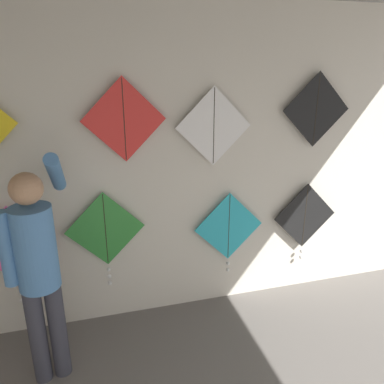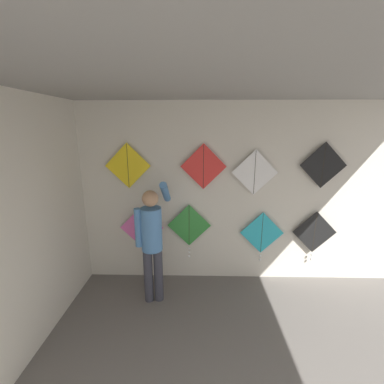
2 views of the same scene
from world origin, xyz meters
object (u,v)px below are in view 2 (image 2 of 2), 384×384
(kite_1, at_px, (189,227))
(kite_5, at_px, (203,167))
(kite_4, at_px, (128,166))
(kite_7, at_px, (323,165))
(kite_2, at_px, (262,234))
(kite_6, at_px, (255,172))
(kite_0, at_px, (142,230))
(shopkeeper, at_px, (152,237))
(kite_3, at_px, (314,233))

(kite_1, distance_m, kite_5, 0.99)
(kite_4, height_order, kite_7, kite_7)
(kite_2, distance_m, kite_4, 2.32)
(kite_5, bearing_deg, kite_4, 180.00)
(kite_6, bearing_deg, kite_0, -179.98)
(kite_1, height_order, kite_4, kite_4)
(shopkeeper, relative_size, kite_6, 2.55)
(kite_1, relative_size, kite_6, 1.30)
(kite_1, height_order, kite_5, kite_5)
(shopkeeper, height_order, kite_6, kite_6)
(kite_2, height_order, kite_7, kite_7)
(kite_5, distance_m, kite_6, 0.76)
(kite_2, bearing_deg, kite_3, 0.00)
(kite_1, relative_size, kite_3, 1.09)
(kite_6, bearing_deg, kite_2, -0.16)
(kite_0, height_order, kite_5, kite_5)
(kite_1, relative_size, kite_2, 1.09)
(kite_1, bearing_deg, kite_2, 0.01)
(kite_1, xyz_separation_m, kite_6, (0.97, 0.00, 0.88))
(kite_2, xyz_separation_m, kite_4, (-2.05, 0.00, 1.07))
(shopkeeper, distance_m, kite_2, 1.73)
(kite_7, bearing_deg, kite_4, 180.00)
(kite_7, bearing_deg, kite_2, -179.97)
(shopkeeper, height_order, kite_5, kite_5)
(kite_1, distance_m, kite_2, 1.15)
(kite_1, bearing_deg, kite_7, 0.02)
(kite_0, height_order, kite_2, kite_0)
(kite_2, xyz_separation_m, kite_6, (-0.17, 0.00, 0.98))
(kite_0, relative_size, kite_7, 1.30)
(kite_2, relative_size, kite_6, 1.20)
(kite_0, bearing_deg, kite_4, 179.76)
(kite_1, relative_size, kite_7, 1.30)
(kite_5, height_order, kite_6, kite_5)
(kite_3, distance_m, kite_4, 3.06)
(kite_2, bearing_deg, shopkeeper, -161.52)
(kite_2, height_order, kite_6, kite_6)
(kite_6, bearing_deg, kite_3, -0.03)
(kite_1, height_order, kite_3, kite_1)
(kite_6, bearing_deg, kite_5, 180.00)
(kite_0, xyz_separation_m, kite_6, (1.72, 0.00, 0.92))
(shopkeeper, bearing_deg, kite_7, 2.93)
(kite_2, bearing_deg, kite_1, -179.99)
(kite_5, xyz_separation_m, kite_7, (1.75, 0.00, 0.02))
(kite_4, bearing_deg, kite_5, 0.00)
(kite_1, relative_size, kite_4, 1.30)
(kite_0, relative_size, kite_6, 1.30)
(kite_0, relative_size, kite_3, 1.09)
(shopkeeper, bearing_deg, kite_0, 105.91)
(kite_3, distance_m, kite_5, 2.04)
(kite_0, bearing_deg, kite_5, 0.04)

